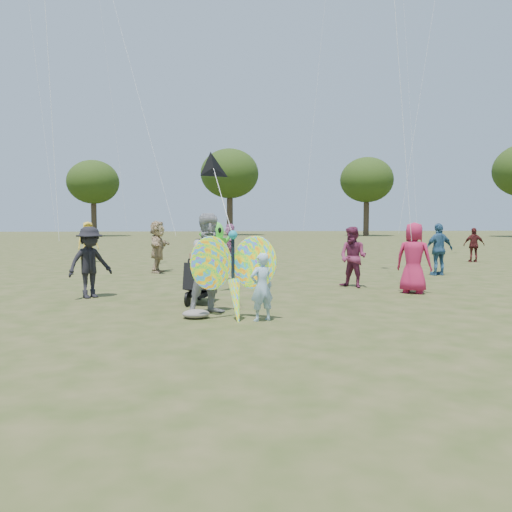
% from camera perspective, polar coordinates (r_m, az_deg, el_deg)
% --- Properties ---
extents(ground, '(160.00, 160.00, 0.00)m').
position_cam_1_polar(ground, '(8.14, 2.51, -8.48)').
color(ground, '#51592B').
rests_on(ground, ground).
extents(child_girl, '(0.51, 0.42, 1.20)m').
position_cam_1_polar(child_girl, '(8.78, 0.66, -3.57)').
color(child_girl, '#96BBD4').
rests_on(child_girl, ground).
extents(adult_man, '(1.14, 1.05, 1.91)m').
position_cam_1_polar(adult_man, '(9.44, -5.16, -0.91)').
color(adult_man, gray).
rests_on(adult_man, ground).
extents(grey_bag, '(0.50, 0.41, 0.16)m').
position_cam_1_polar(grey_bag, '(9.17, -6.88, -6.58)').
color(grey_bag, slate).
rests_on(grey_bag, ground).
extents(crowd_a, '(1.01, 0.94, 1.73)m').
position_cam_1_polar(crowd_a, '(12.74, 17.58, -0.21)').
color(crowd_a, '#AB1B43').
rests_on(crowd_a, ground).
extents(crowd_b, '(1.19, 1.15, 1.63)m').
position_cam_1_polar(crowd_b, '(12.00, -18.45, -0.70)').
color(crowd_b, black).
rests_on(crowd_b, ground).
extents(crowd_c, '(1.05, 0.57, 1.69)m').
position_cam_1_polar(crowd_c, '(17.21, 20.17, 0.72)').
color(crowd_c, '#2D577C').
rests_on(crowd_c, ground).
extents(crowd_d, '(0.75, 1.71, 1.78)m').
position_cam_1_polar(crowd_d, '(17.37, -11.18, 1.05)').
color(crowd_d, tan).
rests_on(crowd_d, ground).
extents(crowd_e, '(0.98, 0.99, 1.62)m').
position_cam_1_polar(crowd_e, '(13.43, 11.03, -0.13)').
color(crowd_e, '#6B2342').
rests_on(crowd_e, ground).
extents(crowd_g, '(1.00, 0.83, 1.74)m').
position_cam_1_polar(crowd_g, '(22.48, -18.65, 1.53)').
color(crowd_g, gold).
rests_on(crowd_g, ground).
extents(crowd_h, '(0.92, 0.53, 1.48)m').
position_cam_1_polar(crowd_h, '(23.36, 23.65, 1.16)').
color(crowd_h, '#4F1A1A').
rests_on(crowd_h, ground).
extents(crowd_j, '(0.77, 1.58, 1.64)m').
position_cam_1_polar(crowd_j, '(23.37, -2.98, 1.69)').
color(crowd_j, '#A35D91').
rests_on(crowd_j, ground).
extents(jogging_stroller, '(0.69, 1.12, 1.09)m').
position_cam_1_polar(jogging_stroller, '(10.74, -6.50, -2.14)').
color(jogging_stroller, black).
rests_on(jogging_stroller, ground).
extents(butterfly_kite, '(1.74, 0.75, 1.80)m').
position_cam_1_polar(butterfly_kite, '(8.81, -2.53, -2.15)').
color(butterfly_kite, red).
rests_on(butterfly_kite, ground).
extents(delta_kite_rig, '(0.89, 2.71, 1.89)m').
position_cam_1_polar(delta_kite_rig, '(11.95, -4.88, 9.96)').
color(delta_kite_rig, black).
rests_on(delta_kite_rig, ground).
extents(alien_kite, '(1.12, 0.69, 1.74)m').
position_cam_1_polar(alien_kite, '(14.67, -4.54, 0.91)').
color(alien_kite, '#48E335').
rests_on(alien_kite, ground).
extents(tree_line, '(91.78, 33.60, 10.79)m').
position_cam_1_polar(tree_line, '(53.32, -0.66, 9.49)').
color(tree_line, '#3A2D21').
rests_on(tree_line, ground).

